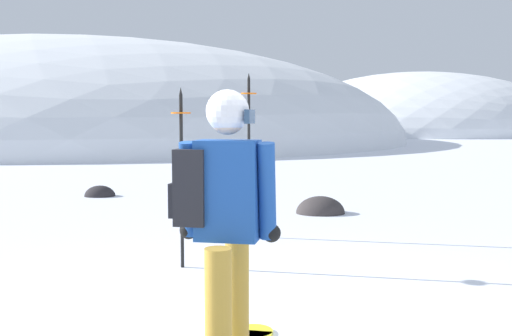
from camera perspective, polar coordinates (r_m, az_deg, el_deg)
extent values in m
ellipsoid|color=white|center=(37.38, -16.26, 2.40)|extent=(37.69, 33.92, 11.59)
ellipsoid|color=white|center=(50.99, 14.80, 3.07)|extent=(23.77, 21.40, 9.81)
cylinder|color=yellow|center=(4.57, -0.24, -14.95)|extent=(0.28, 0.28, 0.02)
cylinder|color=#BC8E33|center=(3.94, -1.76, -11.80)|extent=(0.15, 0.15, 0.82)
cylinder|color=#BC8E33|center=(3.49, -3.51, -14.02)|extent=(0.15, 0.15, 0.82)
cube|color=#1E4C9E|center=(3.56, -2.63, -2.07)|extent=(0.40, 0.29, 0.58)
cylinder|color=#1E4C9E|center=(3.62, -6.17, -1.97)|extent=(0.13, 0.19, 0.57)
cylinder|color=#1E4C9E|center=(3.52, 1.02, -2.15)|extent=(0.13, 0.19, 0.57)
sphere|color=black|center=(3.70, -6.25, -5.73)|extent=(0.11, 0.11, 0.11)
sphere|color=black|center=(3.59, 1.44, -6.04)|extent=(0.11, 0.11, 0.11)
cube|color=#232328|center=(3.61, -5.72, -1.67)|extent=(0.23, 0.31, 0.44)
cube|color=#232328|center=(3.65, -7.22, -2.88)|extent=(0.10, 0.21, 0.20)
sphere|color=beige|center=(3.54, -2.65, 4.78)|extent=(0.21, 0.21, 0.21)
sphere|color=silver|center=(3.54, -2.66, 5.27)|extent=(0.25, 0.25, 0.25)
cube|color=navy|center=(3.51, -0.58, 4.79)|extent=(0.06, 0.17, 0.08)
cylinder|color=black|center=(7.82, -0.67, 0.86)|extent=(0.04, 0.04, 2.01)
cylinder|color=orange|center=(7.80, -0.67, 6.92)|extent=(0.20, 0.20, 0.02)
cone|color=black|center=(7.81, -0.67, 8.53)|extent=(0.04, 0.04, 0.08)
cylinder|color=black|center=(6.31, -6.90, -1.31)|extent=(0.04, 0.04, 1.77)
cylinder|color=orange|center=(6.27, -6.97, 5.09)|extent=(0.20, 0.20, 0.02)
cone|color=black|center=(6.27, -6.99, 7.10)|extent=(0.04, 0.04, 0.08)
ellipsoid|color=#282628|center=(12.21, -14.26, -2.55)|extent=(0.59, 0.50, 0.41)
ellipsoid|color=#383333|center=(9.87, 5.99, -4.19)|extent=(0.78, 0.66, 0.55)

